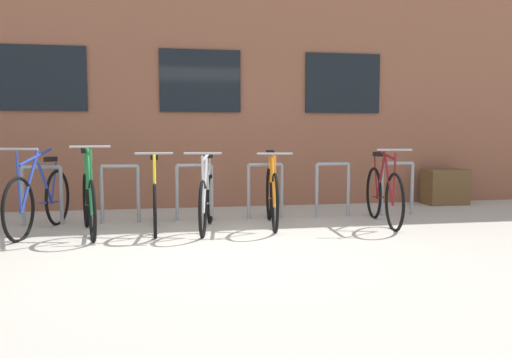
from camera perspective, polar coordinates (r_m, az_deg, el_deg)
name	(u,v)px	position (r m, az deg, el deg)	size (l,w,h in m)	color
ground_plane	(223,251)	(5.43, -3.61, -7.87)	(42.00, 42.00, 0.00)	#B2ADA0
storefront_building	(189,68)	(12.13, -7.38, 12.02)	(28.00, 7.18, 5.39)	brown
bike_rack	(194,187)	(7.21, -6.81, -0.84)	(6.53, 0.05, 0.80)	gray
bicycle_maroon	(383,194)	(7.17, 13.87, -1.62)	(0.44, 1.73, 1.04)	black
bicycle_silver	(207,200)	(6.58, -5.46, -2.28)	(0.46, 1.65, 1.01)	black
bicycle_blue	(40,200)	(6.90, -22.74, -2.11)	(0.52, 1.81, 1.07)	black
bicycle_yellow	(155,201)	(6.64, -11.08, -2.39)	(0.44, 1.63, 1.01)	black
bicycle_orange	(272,195)	(6.85, 1.76, -1.79)	(0.44, 1.69, 1.00)	black
bicycle_green	(89,201)	(6.62, -17.95, -2.30)	(0.51, 1.70, 1.10)	black
planter_box	(445,187)	(9.43, 20.09, -0.81)	(0.70, 0.44, 0.60)	brown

